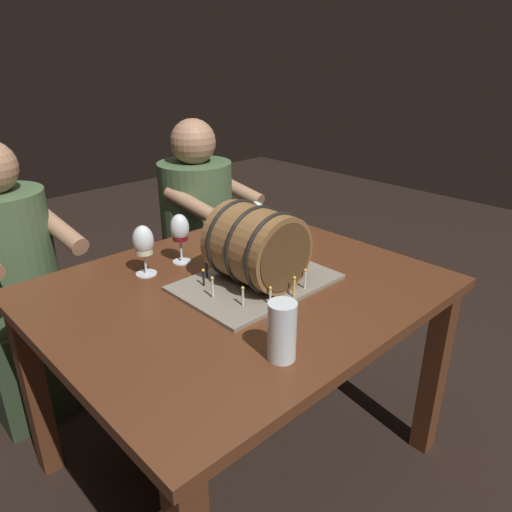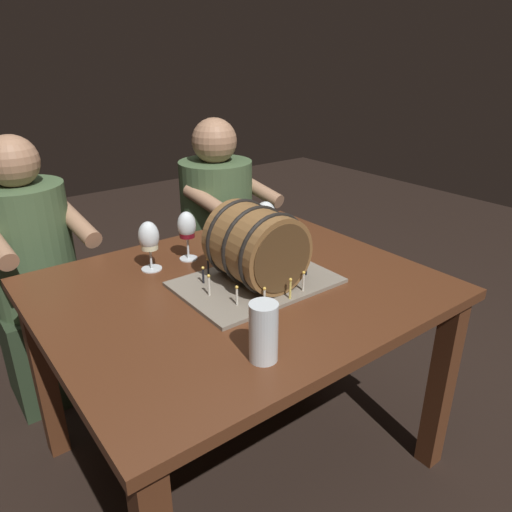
{
  "view_description": "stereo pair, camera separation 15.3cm",
  "coord_description": "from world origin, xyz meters",
  "px_view_note": "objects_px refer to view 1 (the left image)",
  "views": [
    {
      "loc": [
        -0.92,
        -1.05,
        1.45
      ],
      "look_at": [
        0.05,
        -0.03,
        0.84
      ],
      "focal_mm": 33.54,
      "sensor_mm": 36.0,
      "label": 1
    },
    {
      "loc": [
        -0.81,
        -1.15,
        1.45
      ],
      "look_at": [
        0.05,
        -0.03,
        0.84
      ],
      "focal_mm": 33.54,
      "sensor_mm": 36.0,
      "label": 2
    }
  ],
  "objects_px": {
    "dining_table": "(239,313)",
    "wine_glass_white": "(143,243)",
    "person_seated_left": "(18,298)",
    "wine_glass_amber": "(255,215)",
    "beer_pint": "(282,334)",
    "wine_glass_red": "(180,230)",
    "person_seated_right": "(198,239)",
    "barrel_cake": "(256,249)"
  },
  "relations": [
    {
      "from": "dining_table",
      "to": "wine_glass_white",
      "type": "relative_size",
      "value": 6.95
    },
    {
      "from": "person_seated_left",
      "to": "wine_glass_white",
      "type": "bearing_deg",
      "value": -62.92
    },
    {
      "from": "person_seated_left",
      "to": "wine_glass_amber",
      "type": "bearing_deg",
      "value": -38.5
    },
    {
      "from": "beer_pint",
      "to": "wine_glass_white",
      "type": "bearing_deg",
      "value": 88.55
    },
    {
      "from": "wine_glass_red",
      "to": "person_seated_left",
      "type": "relative_size",
      "value": 0.16
    },
    {
      "from": "wine_glass_red",
      "to": "person_seated_left",
      "type": "height_order",
      "value": "person_seated_left"
    },
    {
      "from": "wine_glass_white",
      "to": "person_seated_right",
      "type": "relative_size",
      "value": 0.15
    },
    {
      "from": "dining_table",
      "to": "wine_glass_amber",
      "type": "height_order",
      "value": "wine_glass_amber"
    },
    {
      "from": "wine_glass_white",
      "to": "wine_glass_red",
      "type": "relative_size",
      "value": 0.97
    },
    {
      "from": "wine_glass_red",
      "to": "person_seated_right",
      "type": "height_order",
      "value": "person_seated_right"
    },
    {
      "from": "wine_glass_amber",
      "to": "person_seated_left",
      "type": "bearing_deg",
      "value": 141.5
    },
    {
      "from": "wine_glass_amber",
      "to": "person_seated_right",
      "type": "xyz_separation_m",
      "value": [
        0.16,
        0.59,
        -0.31
      ]
    },
    {
      "from": "wine_glass_amber",
      "to": "person_seated_left",
      "type": "height_order",
      "value": "person_seated_left"
    },
    {
      "from": "wine_glass_amber",
      "to": "beer_pint",
      "type": "relative_size",
      "value": 1.11
    },
    {
      "from": "beer_pint",
      "to": "dining_table",
      "type": "bearing_deg",
      "value": 63.09
    },
    {
      "from": "wine_glass_white",
      "to": "wine_glass_red",
      "type": "xyz_separation_m",
      "value": [
        0.15,
        0.0,
        0.01
      ]
    },
    {
      "from": "wine_glass_red",
      "to": "person_seated_right",
      "type": "relative_size",
      "value": 0.16
    },
    {
      "from": "wine_glass_white",
      "to": "person_seated_left",
      "type": "bearing_deg",
      "value": 117.08
    },
    {
      "from": "wine_glass_white",
      "to": "wine_glass_red",
      "type": "distance_m",
      "value": 0.15
    },
    {
      "from": "wine_glass_white",
      "to": "person_seated_right",
      "type": "height_order",
      "value": "person_seated_right"
    },
    {
      "from": "wine_glass_red",
      "to": "wine_glass_amber",
      "type": "bearing_deg",
      "value": -9.11
    },
    {
      "from": "barrel_cake",
      "to": "person_seated_left",
      "type": "bearing_deg",
      "value": 120.23
    },
    {
      "from": "wine_glass_amber",
      "to": "wine_glass_red",
      "type": "height_order",
      "value": "wine_glass_red"
    },
    {
      "from": "wine_glass_white",
      "to": "beer_pint",
      "type": "height_order",
      "value": "wine_glass_white"
    },
    {
      "from": "wine_glass_white",
      "to": "barrel_cake",
      "type": "bearing_deg",
      "value": -54.77
    },
    {
      "from": "barrel_cake",
      "to": "person_seated_left",
      "type": "xyz_separation_m",
      "value": [
        -0.5,
        0.85,
        -0.32
      ]
    },
    {
      "from": "dining_table",
      "to": "person_seated_right",
      "type": "bearing_deg",
      "value": 61.25
    },
    {
      "from": "dining_table",
      "to": "person_seated_right",
      "type": "xyz_separation_m",
      "value": [
        0.45,
        0.82,
        -0.09
      ]
    },
    {
      "from": "wine_glass_red",
      "to": "wine_glass_white",
      "type": "bearing_deg",
      "value": -179.96
    },
    {
      "from": "barrel_cake",
      "to": "person_seated_right",
      "type": "height_order",
      "value": "person_seated_right"
    },
    {
      "from": "barrel_cake",
      "to": "beer_pint",
      "type": "xyz_separation_m",
      "value": [
        -0.24,
        -0.34,
        -0.05
      ]
    },
    {
      "from": "barrel_cake",
      "to": "person_seated_left",
      "type": "distance_m",
      "value": 1.04
    },
    {
      "from": "wine_glass_red",
      "to": "barrel_cake",
      "type": "bearing_deg",
      "value": -76.86
    },
    {
      "from": "barrel_cake",
      "to": "beer_pint",
      "type": "distance_m",
      "value": 0.42
    },
    {
      "from": "beer_pint",
      "to": "barrel_cake",
      "type": "bearing_deg",
      "value": 55.12
    },
    {
      "from": "barrel_cake",
      "to": "wine_glass_white",
      "type": "xyz_separation_m",
      "value": [
        -0.22,
        0.31,
        -0.01
      ]
    },
    {
      "from": "dining_table",
      "to": "person_seated_left",
      "type": "xyz_separation_m",
      "value": [
        -0.45,
        0.82,
        -0.1
      ]
    },
    {
      "from": "beer_pint",
      "to": "person_seated_left",
      "type": "bearing_deg",
      "value": 102.27
    },
    {
      "from": "barrel_cake",
      "to": "wine_glass_red",
      "type": "xyz_separation_m",
      "value": [
        -0.07,
        0.31,
        -0.0
      ]
    },
    {
      "from": "dining_table",
      "to": "wine_glass_amber",
      "type": "relative_size",
      "value": 7.1
    },
    {
      "from": "beer_pint",
      "to": "person_seated_left",
      "type": "distance_m",
      "value": 1.25
    },
    {
      "from": "barrel_cake",
      "to": "person_seated_right",
      "type": "distance_m",
      "value": 1.0
    }
  ]
}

